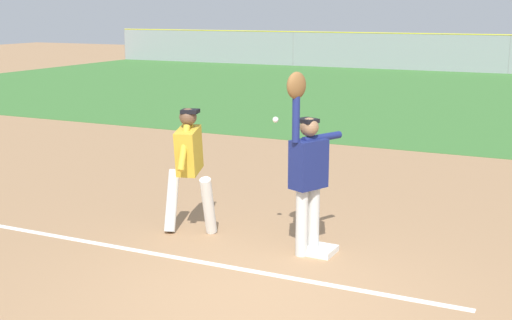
# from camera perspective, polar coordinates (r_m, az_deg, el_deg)

# --- Properties ---
(ground_plane) EXTENTS (83.93, 83.93, 0.00)m
(ground_plane) POSITION_cam_1_polar(r_m,az_deg,el_deg) (7.34, 0.77, -11.39)
(ground_plane) COLOR #A37A54
(outfield_grass) EXTENTS (43.67, 19.62, 0.01)m
(outfield_grass) POSITION_cam_1_polar(r_m,az_deg,el_deg) (24.42, 18.51, 4.99)
(outfield_grass) COLOR #3D7533
(outfield_grass) RESTS_ON ground_plane
(chalk_foul_line) EXTENTS (12.00, 0.14, 0.01)m
(chalk_foul_line) POSITION_cam_1_polar(r_m,az_deg,el_deg) (9.89, -19.03, -5.63)
(chalk_foul_line) COLOR white
(chalk_foul_line) RESTS_ON ground_plane
(first_base) EXTENTS (0.40, 0.40, 0.08)m
(first_base) POSITION_cam_1_polar(r_m,az_deg,el_deg) (8.55, 5.38, -7.59)
(first_base) COLOR white
(first_base) RESTS_ON ground_plane
(fielder) EXTENTS (0.48, 0.86, 2.28)m
(fielder) POSITION_cam_1_polar(r_m,az_deg,el_deg) (8.20, 4.37, -0.56)
(fielder) COLOR silver
(fielder) RESTS_ON ground_plane
(runner) EXTENTS (0.83, 0.84, 1.72)m
(runner) POSITION_cam_1_polar(r_m,az_deg,el_deg) (9.03, -5.68, -0.17)
(runner) COLOR white
(runner) RESTS_ON ground_plane
(baseball) EXTENTS (0.07, 0.07, 0.07)m
(baseball) POSITION_cam_1_polar(r_m,az_deg,el_deg) (8.33, 1.66, 3.43)
(baseball) COLOR white
(outfield_fence) EXTENTS (43.75, 0.08, 1.83)m
(outfield_fence) POSITION_cam_1_polar(r_m,az_deg,el_deg) (34.07, 20.65, 8.37)
(outfield_fence) COLOR #93999E
(outfield_fence) RESTS_ON ground_plane
(parked_car_red) EXTENTS (4.52, 2.35, 1.25)m
(parked_car_red) POSITION_cam_1_polar(r_m,az_deg,el_deg) (40.46, 4.32, 9.34)
(parked_car_red) COLOR #B21E1E
(parked_car_red) RESTS_ON ground_plane
(parked_car_black) EXTENTS (4.52, 2.36, 1.25)m
(parked_car_black) POSITION_cam_1_polar(r_m,az_deg,el_deg) (38.76, 12.52, 8.94)
(parked_car_black) COLOR black
(parked_car_black) RESTS_ON ground_plane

